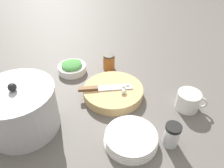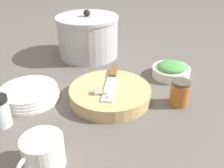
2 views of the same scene
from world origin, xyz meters
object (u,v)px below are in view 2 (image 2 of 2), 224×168
(cutting_board, at_px, (110,93))
(plate_stack, at_px, (29,94))
(spice_jar, at_px, (0,111))
(herb_bowl, at_px, (171,70))
(chef_knife, at_px, (112,80))
(coffee_mug, at_px, (43,153))
(stock_pot, at_px, (88,36))
(honey_jar, at_px, (180,93))
(garlic_cloves, at_px, (103,93))

(cutting_board, distance_m, plate_stack, 0.26)
(spice_jar, bearing_deg, herb_bowl, -22.66)
(cutting_board, xyz_separation_m, herb_bowl, (0.26, -0.08, 0.01))
(herb_bowl, height_order, spice_jar, spice_jar)
(chef_knife, height_order, spice_jar, spice_jar)
(coffee_mug, height_order, stock_pot, stock_pot)
(herb_bowl, height_order, honey_jar, honey_jar)
(stock_pot, bearing_deg, chef_knife, -123.50)
(honey_jar, bearing_deg, garlic_cloves, 132.12)
(garlic_cloves, relative_size, spice_jar, 0.88)
(cutting_board, bearing_deg, plate_stack, 128.62)
(garlic_cloves, relative_size, coffee_mug, 0.64)
(garlic_cloves, height_order, spice_jar, spice_jar)
(cutting_board, relative_size, herb_bowl, 1.82)
(herb_bowl, distance_m, plate_stack, 0.51)
(herb_bowl, distance_m, honey_jar, 0.19)
(spice_jar, bearing_deg, cutting_board, -27.63)
(plate_stack, height_order, stock_pot, stock_pot)
(coffee_mug, bearing_deg, stock_pot, 34.00)
(garlic_cloves, xyz_separation_m, coffee_mug, (-0.26, -0.05, -0.01))
(herb_bowl, relative_size, coffee_mug, 1.16)
(spice_jar, height_order, stock_pot, stock_pot)
(garlic_cloves, xyz_separation_m, spice_jar, (-0.24, 0.16, -0.00))
(spice_jar, height_order, honey_jar, spice_jar)
(chef_knife, bearing_deg, stock_pot, -64.97)
(spice_jar, xyz_separation_m, honey_jar, (0.40, -0.34, -0.01))
(cutting_board, height_order, spice_jar, spice_jar)
(chef_knife, relative_size, spice_jar, 2.40)
(chef_knife, bearing_deg, spice_jar, 37.54)
(honey_jar, relative_size, stock_pot, 0.30)
(cutting_board, distance_m, honey_jar, 0.22)
(chef_knife, xyz_separation_m, coffee_mug, (-0.35, -0.08, -0.01))
(garlic_cloves, distance_m, stock_pot, 0.41)
(plate_stack, bearing_deg, spice_jar, -157.65)
(plate_stack, distance_m, stock_pot, 0.40)
(stock_pot, bearing_deg, spice_jar, -163.55)
(chef_knife, distance_m, spice_jar, 0.35)
(plate_stack, bearing_deg, stock_pot, 14.43)
(spice_jar, distance_m, stock_pot, 0.53)
(cutting_board, bearing_deg, spice_jar, 152.37)
(coffee_mug, bearing_deg, plate_stack, 60.52)
(spice_jar, xyz_separation_m, plate_stack, (0.13, 0.05, -0.03))
(herb_bowl, bearing_deg, stock_pot, 96.22)
(herb_bowl, xyz_separation_m, spice_jar, (-0.55, 0.23, 0.02))
(spice_jar, height_order, coffee_mug, spice_jar)
(chef_knife, height_order, honey_jar, honey_jar)
(honey_jar, bearing_deg, cutting_board, 120.54)
(coffee_mug, bearing_deg, spice_jar, 84.25)
(chef_knife, bearing_deg, garlic_cloves, 80.43)
(cutting_board, distance_m, stock_pot, 0.38)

